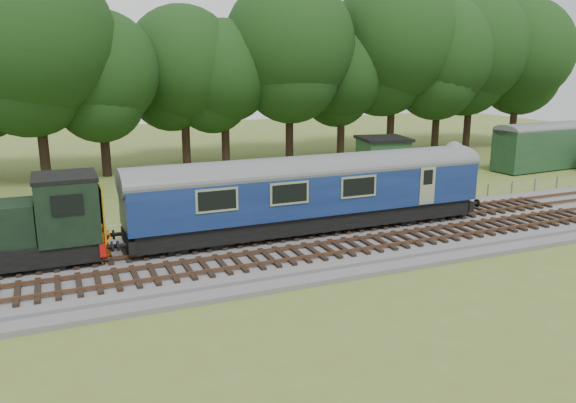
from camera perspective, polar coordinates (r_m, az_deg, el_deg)
name	(u,v)px	position (r m, az deg, el deg)	size (l,w,h in m)	color
ground	(285,251)	(26.16, -0.29, -5.09)	(120.00, 120.00, 0.00)	#576926
ballast	(285,248)	(26.10, -0.29, -4.72)	(70.00, 7.00, 0.35)	#4C4C4F
track_north	(274,235)	(27.26, -1.42, -3.38)	(67.20, 2.40, 0.21)	black
track_south	(299,253)	(24.63, 1.15, -5.29)	(67.20, 2.40, 0.21)	black
fence	(253,226)	(30.16, -3.59, -2.52)	(64.00, 0.12, 1.00)	#6B6054
tree_line	(181,170)	(46.61, -10.78, 3.12)	(70.00, 8.00, 18.00)	black
dmu_railcar	(312,187)	(27.48, 2.46, 1.48)	(18.05, 2.86, 3.88)	black
worker	(105,244)	(24.59, -18.13, -4.09)	(0.62, 0.41, 1.71)	orange
parked_coach	(567,142)	(52.75, 26.49, 5.47)	(14.84, 3.50, 3.76)	#193723
shed	(383,156)	(44.30, 9.60, 4.59)	(4.19, 4.19, 2.96)	#193723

